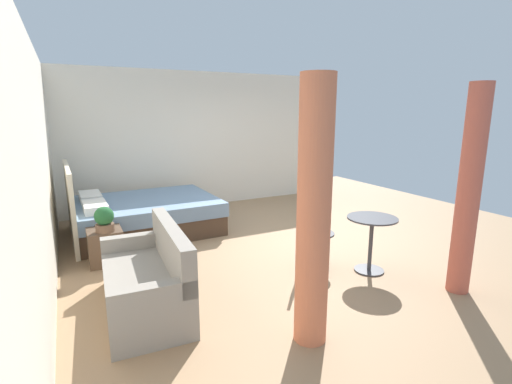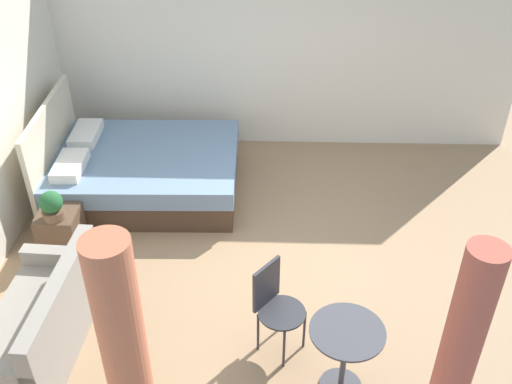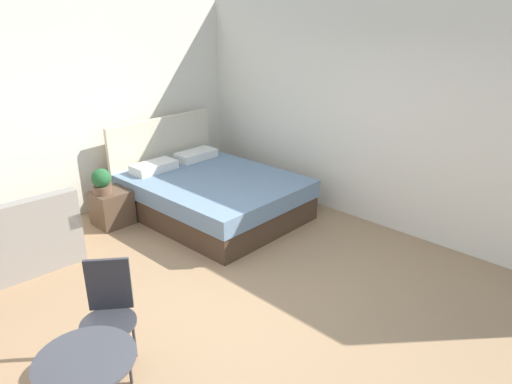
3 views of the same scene
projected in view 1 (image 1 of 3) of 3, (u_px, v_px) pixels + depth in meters
The scene contains 11 objects.
ground_plane at pixel (275, 239), 5.96m from camera, with size 8.41×9.29×0.02m, color #9E7A56.
wall_back at pixel (38, 165), 4.26m from camera, with size 8.41×0.12×2.79m, color silver.
wall_right at pixel (213, 140), 8.01m from camera, with size 0.12×6.29×2.79m, color silver.
bed at pixel (142, 214), 6.24m from camera, with size 1.84×2.32×1.20m.
couch at pixel (148, 281), 3.81m from camera, with size 1.59×0.83×0.86m.
nightstand at pixel (105, 246), 4.97m from camera, with size 0.45×0.43×0.46m.
potted_plant at pixel (104, 219), 4.81m from camera, with size 0.25×0.25×0.33m.
balcony_table at pixel (371, 234), 4.66m from camera, with size 0.62×0.62×0.71m.
cafe_chair_near_window at pixel (311, 226), 4.80m from camera, with size 0.60×0.60×0.91m.
curtain_left at pixel (469, 192), 4.01m from camera, with size 0.24×0.24×2.29m.
curtain_right at pixel (314, 215), 3.11m from camera, with size 0.29×0.29×2.29m.
Camera 1 is at (-4.90, 2.85, 1.99)m, focal length 26.18 mm.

